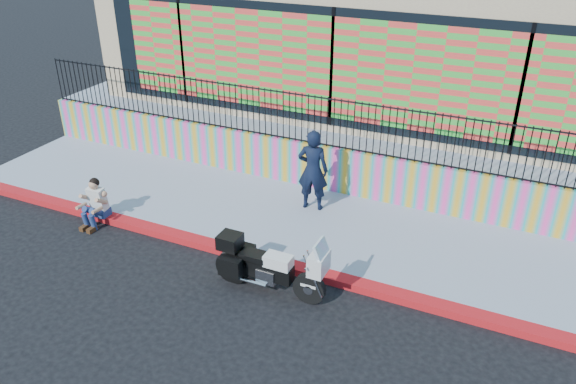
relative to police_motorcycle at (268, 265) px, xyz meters
The scene contains 10 objects.
ground 1.17m from the police_motorcycle, 133.84° to the left, with size 90.00×90.00×0.00m, color black.
red_curb 1.14m from the police_motorcycle, 133.84° to the left, with size 16.00×0.30×0.15m, color #B81B0D.
sidewalk 2.55m from the police_motorcycle, 106.64° to the left, with size 16.00×3.00×0.15m, color #929BAF.
mural_wall 4.06m from the police_motorcycle, 100.16° to the left, with size 16.00×0.20×1.10m, color #FF43A4.
metal_fence 4.26m from the police_motorcycle, 100.16° to the left, with size 15.80×0.04×1.20m, color black, non-canonical shape.
elevated_platform 9.12m from the police_motorcycle, 94.50° to the left, with size 16.00×10.00×1.25m, color #929BAF.
storefront_building 9.30m from the police_motorcycle, 94.61° to the left, with size 14.00×8.06×4.00m.
police_motorcycle is the anchor object (origin of this frame).
police_officer 3.05m from the police_motorcycle, 97.20° to the left, with size 0.68×0.45×1.88m, color black.
seated_man 4.52m from the police_motorcycle, behind, with size 0.54×0.71×1.06m.
Camera 1 is at (4.53, -8.14, 6.43)m, focal length 35.00 mm.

